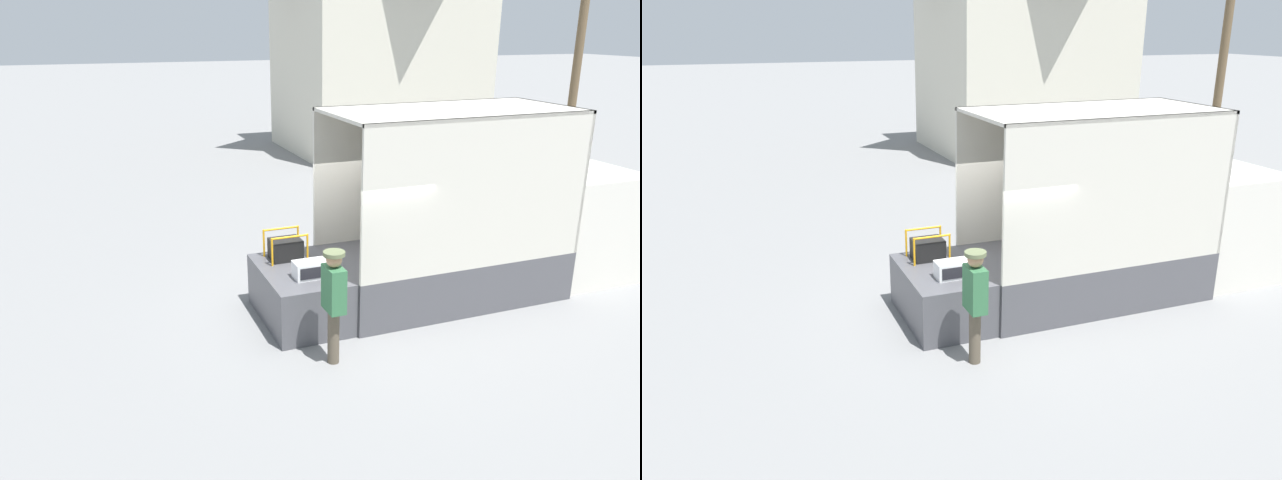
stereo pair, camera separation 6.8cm
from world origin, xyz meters
TOP-DOWN VIEW (x-y plane):
  - ground_plane at (0.00, 0.00)m, footprint 160.00×160.00m
  - box_truck at (3.55, 0.00)m, footprint 6.27×2.15m
  - tailgate_deck at (-0.66, 0.00)m, footprint 1.31×2.04m
  - microwave at (-0.62, -0.43)m, footprint 0.55×0.34m
  - portable_generator at (-0.70, 0.55)m, footprint 0.68×0.54m
  - worker_person at (-0.68, -1.61)m, footprint 0.32×0.44m
  - house_backdrop at (7.52, 13.89)m, footprint 7.39×6.40m
  - utility_pole at (11.67, 7.41)m, footprint 1.80×0.28m

SIDE VIEW (x-z plane):
  - ground_plane at x=0.00m, z-range 0.00..0.00m
  - tailgate_deck at x=-0.66m, z-range 0.00..0.93m
  - box_truck at x=3.55m, z-range -0.78..2.73m
  - microwave at x=-0.62m, z-range 0.93..1.22m
  - worker_person at x=-0.68m, z-range 0.22..2.02m
  - portable_generator at x=-0.70m, z-range 0.87..1.38m
  - utility_pole at x=11.67m, z-range 0.16..8.29m
  - house_backdrop at x=7.52m, z-range 0.09..9.37m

